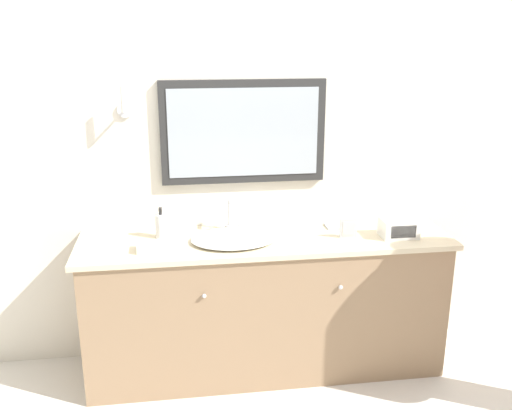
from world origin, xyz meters
The scene contains 9 objects.
ground_plane centered at (0.00, 0.00, 0.00)m, with size 14.00×14.00×0.00m, color silver.
wall_back centered at (0.00, 0.58, 1.28)m, with size 8.00×0.18×2.55m.
vanity_counter centered at (0.00, 0.28, 0.42)m, with size 2.13×0.55×0.84m.
sink_basin centered at (-0.19, 0.26, 0.86)m, with size 0.48×0.41×0.18m.
soap_bottle centered at (-0.59, 0.37, 0.91)m, with size 0.07×0.07×0.18m.
appliance_box centered at (0.76, 0.20, 0.89)m, with size 0.21×0.15×0.11m.
picture_frame centered at (0.47, 0.22, 0.90)m, with size 0.10×0.01×0.12m.
hand_towel_near_sink centered at (-0.64, 0.18, 0.86)m, with size 0.16×0.11×0.05m.
metal_tray centered at (0.48, 0.41, 0.85)m, with size 0.18×0.11×0.01m.
Camera 1 is at (-0.49, -2.74, 1.99)m, focal length 40.00 mm.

